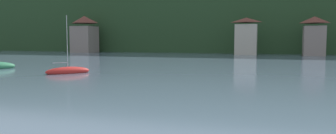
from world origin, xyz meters
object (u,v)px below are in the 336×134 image
(shore_building_central, at_px, (314,37))
(sailboat_far_5, at_px, (68,71))
(shore_building_westcentral, at_px, (246,37))
(shore_building_west, at_px, (85,35))

(shore_building_central, height_order, sailboat_far_5, shore_building_central)
(shore_building_central, xyz_separation_m, sailboat_far_5, (-28.46, -48.76, -3.92))
(shore_building_central, distance_m, sailboat_far_5, 56.60)
(sailboat_far_5, bearing_deg, shore_building_westcentral, 21.86)
(shore_building_west, distance_m, sailboat_far_5, 57.66)
(shore_building_westcentral, relative_size, sailboat_far_5, 1.37)
(shore_building_westcentral, height_order, sailboat_far_5, shore_building_westcentral)
(shore_building_westcentral, distance_m, shore_building_central, 14.43)
(shore_building_west, xyz_separation_m, shore_building_central, (57.66, -0.74, -0.69))
(shore_building_west, relative_size, sailboat_far_5, 1.60)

